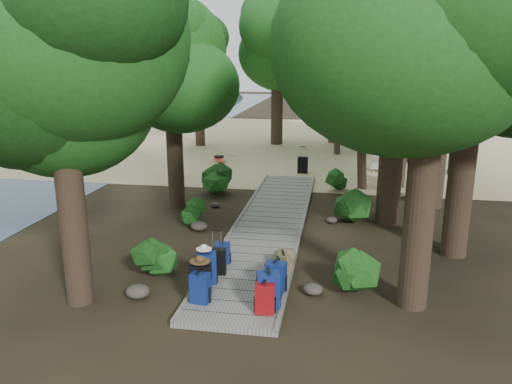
% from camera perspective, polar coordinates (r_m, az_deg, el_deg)
% --- Properties ---
extents(ground, '(120.00, 120.00, 0.00)m').
position_cam_1_polar(ground, '(13.84, 1.00, -5.25)').
color(ground, '#312818').
rests_on(ground, ground).
extents(sand_beach, '(40.00, 22.00, 0.02)m').
position_cam_1_polar(sand_beach, '(29.29, 5.74, 5.60)').
color(sand_beach, '#C4B984').
rests_on(sand_beach, ground).
extents(distant_hill, '(32.00, 16.00, 12.00)m').
position_cam_1_polar(distant_hill, '(74.04, -25.31, 9.97)').
color(distant_hill, black).
rests_on(distant_hill, ground).
extents(boardwalk, '(2.00, 12.00, 0.12)m').
position_cam_1_polar(boardwalk, '(14.75, 1.59, -3.69)').
color(boardwalk, gray).
rests_on(boardwalk, ground).
extents(backpack_left_a, '(0.40, 0.31, 0.68)m').
position_cam_1_polar(backpack_left_a, '(10.05, -6.41, -10.67)').
color(backpack_left_a, navy).
rests_on(backpack_left_a, boardwalk).
extents(backpack_left_b, '(0.42, 0.30, 0.76)m').
position_cam_1_polar(backpack_left_b, '(10.31, -6.39, -9.71)').
color(backpack_left_b, black).
rests_on(backpack_left_b, boardwalk).
extents(backpack_left_c, '(0.47, 0.39, 0.76)m').
position_cam_1_polar(backpack_left_c, '(10.83, -5.64, -8.44)').
color(backpack_left_c, navy).
rests_on(backpack_left_c, boardwalk).
extents(backpack_left_d, '(0.39, 0.31, 0.54)m').
position_cam_1_polar(backpack_left_d, '(11.86, -3.85, -6.84)').
color(backpack_left_d, navy).
rests_on(backpack_left_d, boardwalk).
extents(backpack_right_a, '(0.40, 0.30, 0.66)m').
position_cam_1_polar(backpack_right_a, '(9.63, 1.01, -11.85)').
color(backpack_right_a, maroon).
rests_on(backpack_right_a, boardwalk).
extents(backpack_right_b, '(0.50, 0.41, 0.79)m').
position_cam_1_polar(backpack_right_b, '(9.79, 1.40, -10.95)').
color(backpack_right_b, navy).
rests_on(backpack_right_b, boardwalk).
extents(backpack_right_c, '(0.45, 0.34, 0.71)m').
position_cam_1_polar(backpack_right_c, '(10.43, 2.27, -9.51)').
color(backpack_right_c, navy).
rests_on(backpack_right_c, boardwalk).
extents(backpack_right_d, '(0.40, 0.35, 0.52)m').
position_cam_1_polar(backpack_right_d, '(10.99, 2.54, -8.72)').
color(backpack_right_d, '#343716').
rests_on(backpack_right_d, boardwalk).
extents(duffel_right_khaki, '(0.54, 0.69, 0.40)m').
position_cam_1_polar(duffel_right_khaki, '(11.48, 3.10, -7.95)').
color(duffel_right_khaki, brown).
rests_on(duffel_right_khaki, boardwalk).
extents(suitcase_on_boardwalk, '(0.41, 0.26, 0.59)m').
position_cam_1_polar(suitcase_on_boardwalk, '(11.27, -4.43, -7.91)').
color(suitcase_on_boardwalk, black).
rests_on(suitcase_on_boardwalk, boardwalk).
extents(lone_suitcase_on_sand, '(0.46, 0.29, 0.69)m').
position_cam_1_polar(lone_suitcase_on_sand, '(21.47, 5.35, 3.09)').
color(lone_suitcase_on_sand, black).
rests_on(lone_suitcase_on_sand, sand_beach).
extents(hat_brown, '(0.41, 0.41, 0.12)m').
position_cam_1_polar(hat_brown, '(10.08, -6.43, -7.56)').
color(hat_brown, '#51351E').
rests_on(hat_brown, backpack_left_b).
extents(hat_white, '(0.34, 0.34, 0.11)m').
position_cam_1_polar(hat_white, '(10.70, -5.98, -6.24)').
color(hat_white, silver).
rests_on(hat_white, backpack_left_c).
extents(kayak, '(2.04, 3.59, 0.36)m').
position_cam_1_polar(kayak, '(23.84, -4.24, 3.91)').
color(kayak, red).
rests_on(kayak, sand_beach).
extents(sun_lounger, '(0.94, 1.76, 0.54)m').
position_cam_1_polar(sun_lounger, '(22.62, 13.78, 3.14)').
color(sun_lounger, silver).
rests_on(sun_lounger, sand_beach).
extents(tree_right_a, '(4.98, 4.98, 8.30)m').
position_cam_1_polar(tree_right_a, '(9.63, 19.25, 10.32)').
color(tree_right_a, black).
rests_on(tree_right_a, ground).
extents(tree_right_b, '(4.97, 4.97, 8.87)m').
position_cam_1_polar(tree_right_b, '(12.78, 23.50, 12.19)').
color(tree_right_b, black).
rests_on(tree_right_b, ground).
extents(tree_right_c, '(5.73, 5.73, 9.92)m').
position_cam_1_polar(tree_right_c, '(14.76, 16.00, 15.12)').
color(tree_right_c, black).
rests_on(tree_right_c, ground).
extents(tree_right_d, '(5.32, 5.32, 9.76)m').
position_cam_1_polar(tree_right_d, '(16.98, 20.81, 14.39)').
color(tree_right_d, black).
rests_on(tree_right_d, ground).
extents(tree_right_e, '(5.62, 5.62, 10.12)m').
position_cam_1_polar(tree_right_e, '(19.38, 16.68, 15.23)').
color(tree_right_e, black).
rests_on(tree_right_e, ground).
extents(tree_right_f, '(5.51, 5.51, 9.83)m').
position_cam_1_polar(tree_right_f, '(22.31, 23.09, 14.22)').
color(tree_right_f, black).
rests_on(tree_right_f, ground).
extents(tree_left_a, '(4.56, 4.56, 7.60)m').
position_cam_1_polar(tree_left_a, '(9.97, -21.25, 8.26)').
color(tree_left_a, black).
rests_on(tree_left_a, ground).
extents(tree_left_b, '(5.26, 5.26, 9.47)m').
position_cam_1_polar(tree_left_b, '(13.85, -21.70, 13.75)').
color(tree_left_b, black).
rests_on(tree_left_b, ground).
extents(tree_left_c, '(4.37, 4.37, 7.60)m').
position_cam_1_polar(tree_left_c, '(16.20, -9.55, 11.33)').
color(tree_left_c, black).
rests_on(tree_left_c, ground).
extents(tree_back_a, '(5.54, 5.54, 9.59)m').
position_cam_1_polar(tree_back_a, '(28.41, 2.47, 15.06)').
color(tree_back_a, black).
rests_on(tree_back_a, ground).
extents(tree_back_b, '(4.92, 4.92, 8.79)m').
position_cam_1_polar(tree_back_b, '(29.30, 9.17, 14.11)').
color(tree_back_b, black).
rests_on(tree_back_b, ground).
extents(tree_back_c, '(4.58, 4.58, 8.25)m').
position_cam_1_polar(tree_back_c, '(28.08, 15.51, 13.18)').
color(tree_back_c, black).
rests_on(tree_back_c, ground).
extents(tree_back_d, '(4.63, 4.63, 7.72)m').
position_cam_1_polar(tree_back_d, '(28.12, -6.60, 13.08)').
color(tree_back_d, black).
rests_on(tree_back_d, ground).
extents(palm_right_a, '(4.71, 4.71, 8.03)m').
position_cam_1_polar(palm_right_a, '(19.06, 13.08, 12.33)').
color(palm_right_a, '#164212').
rests_on(palm_right_a, ground).
extents(palm_right_b, '(4.02, 4.02, 7.77)m').
position_cam_1_polar(palm_right_b, '(24.63, 17.55, 12.27)').
color(palm_right_b, '#164212').
rests_on(palm_right_b, ground).
extents(palm_right_c, '(4.43, 4.43, 7.05)m').
position_cam_1_polar(palm_right_c, '(25.89, 10.11, 12.03)').
color(palm_right_c, '#164212').
rests_on(palm_right_c, ground).
extents(palm_left_a, '(3.88, 3.88, 6.18)m').
position_cam_1_polar(palm_left_a, '(20.52, -9.57, 10.09)').
color(palm_left_a, '#164212').
rests_on(palm_left_a, ground).
extents(rock_left_a, '(0.50, 0.45, 0.28)m').
position_cam_1_polar(rock_left_a, '(10.80, -13.36, -11.00)').
color(rock_left_a, '#4C473F').
rests_on(rock_left_a, ground).
extents(rock_left_b, '(0.40, 0.36, 0.22)m').
position_cam_1_polar(rock_left_b, '(13.10, -12.21, -6.30)').
color(rock_left_b, '#4C473F').
rests_on(rock_left_b, ground).
extents(rock_left_c, '(0.49, 0.44, 0.27)m').
position_cam_1_polar(rock_left_c, '(14.44, -6.53, -3.90)').
color(rock_left_c, '#4C473F').
rests_on(rock_left_c, ground).
extents(rock_left_d, '(0.31, 0.28, 0.17)m').
position_cam_1_polar(rock_left_d, '(16.62, -4.68, -1.47)').
color(rock_left_d, '#4C473F').
rests_on(rock_left_d, ground).
extents(rock_right_a, '(0.42, 0.37, 0.23)m').
position_cam_1_polar(rock_right_a, '(10.73, 6.51, -10.98)').
color(rock_right_a, '#4C473F').
rests_on(rock_right_a, ground).
extents(rock_right_b, '(0.46, 0.41, 0.25)m').
position_cam_1_polar(rock_right_b, '(12.15, 12.47, -7.97)').
color(rock_right_b, '#4C473F').
rests_on(rock_right_b, ground).
extents(rock_right_c, '(0.33, 0.30, 0.18)m').
position_cam_1_polar(rock_right_c, '(15.18, 8.63, -3.20)').
color(rock_right_c, '#4C473F').
rests_on(rock_right_c, ground).
extents(rock_right_d, '(0.49, 0.44, 0.27)m').
position_cam_1_polar(rock_right_d, '(17.34, 12.24, -0.90)').
color(rock_right_d, '#4C473F').
rests_on(rock_right_d, ground).
extents(shrub_left_a, '(0.96, 0.96, 0.86)m').
position_cam_1_polar(shrub_left_a, '(11.61, -11.47, -7.40)').
color(shrub_left_a, '#164916').
rests_on(shrub_left_a, ground).
extents(shrub_left_b, '(0.81, 0.81, 0.73)m').
position_cam_1_polar(shrub_left_b, '(14.84, -6.90, -2.45)').
color(shrub_left_b, '#164916').
rests_on(shrub_left_b, ground).
extents(shrub_left_c, '(1.29, 1.29, 1.16)m').
position_cam_1_polar(shrub_left_c, '(18.13, -4.51, 1.56)').
color(shrub_left_c, '#164916').
rests_on(shrub_left_c, ground).
extents(shrub_right_a, '(1.07, 1.07, 0.96)m').
position_cam_1_polar(shrub_right_a, '(10.94, 11.64, -8.54)').
color(shrub_right_a, '#164916').
rests_on(shrub_right_a, ground).
extents(shrub_right_b, '(1.19, 1.19, 1.07)m').
position_cam_1_polar(shrub_right_b, '(15.21, 10.94, -1.51)').
color(shrub_right_b, '#164916').
rests_on(shrub_right_b, ground).
extents(shrub_right_c, '(0.84, 0.84, 0.76)m').
position_cam_1_polar(shrub_right_c, '(18.72, 8.98, 1.21)').
color(shrub_right_c, '#164916').
rests_on(shrub_right_c, ground).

